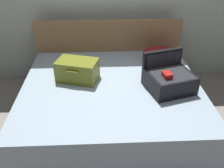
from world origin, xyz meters
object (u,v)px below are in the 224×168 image
object	(u,v)px
hard_case_large	(169,79)
hard_case_medium	(77,70)
bed	(111,104)
pillow_near_headboard	(158,53)

from	to	relation	value
hard_case_large	hard_case_medium	bearing A→B (deg)	150.24
bed	hard_case_medium	size ratio (longest dim) A/B	3.90
hard_case_medium	pillow_near_headboard	distance (m)	1.19
bed	hard_case_medium	distance (m)	0.59
bed	pillow_near_headboard	xyz separation A→B (m)	(0.68, 0.66, 0.37)
hard_case_large	pillow_near_headboard	distance (m)	0.77
bed	hard_case_large	world-z (taller)	hard_case_large
hard_case_large	hard_case_medium	world-z (taller)	hard_case_large
hard_case_large	pillow_near_headboard	bearing A→B (deg)	71.10
bed	hard_case_medium	world-z (taller)	hard_case_medium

